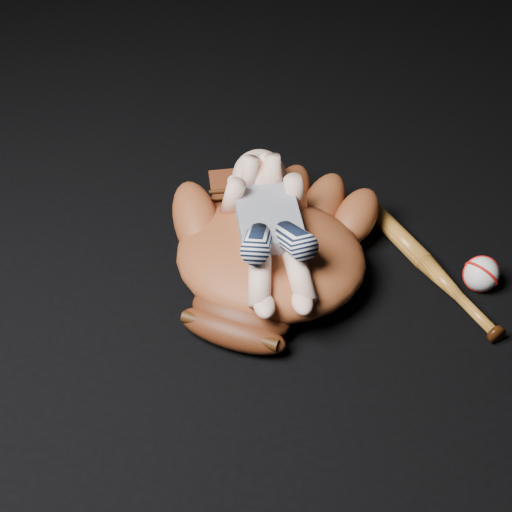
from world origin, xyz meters
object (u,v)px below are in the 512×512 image
Objects in this scene: baseball_glove at (271,250)px; baseball at (481,274)px; newborn_baby at (271,226)px; baseball_bat at (432,269)px.

baseball_glove is 7.58× the size of baseball.
newborn_baby reaches higher than baseball.
newborn_baby is 1.00× the size of baseball_bat.
baseball is at bearing 20.70° from baseball_glove.
newborn_baby is 6.02× the size of baseball.
newborn_baby is 0.33m from baseball_bat.
baseball_glove is 0.06m from newborn_baby.
baseball is at bearing -15.93° from baseball_bat.
baseball_glove reaches higher than baseball.
newborn_baby reaches higher than baseball_glove.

